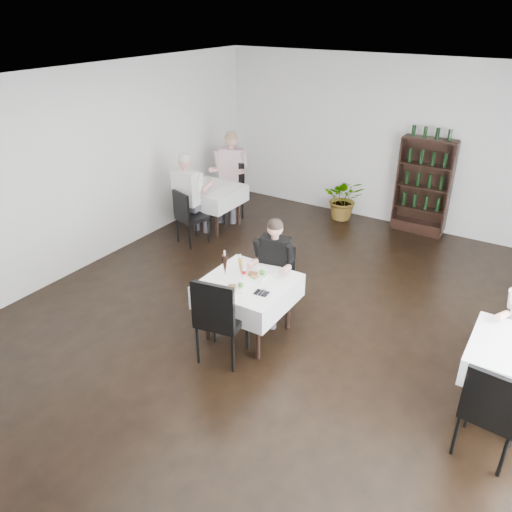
{
  "coord_description": "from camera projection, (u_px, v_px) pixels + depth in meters",
  "views": [
    {
      "loc": [
        2.55,
        -4.37,
        3.77
      ],
      "look_at": [
        -0.31,
        0.2,
        1.02
      ],
      "focal_mm": 35.0,
      "sensor_mm": 36.0,
      "label": 1
    }
  ],
  "objects": [
    {
      "name": "room_shell",
      "position": [
        270.0,
        231.0,
        5.54
      ],
      "size": [
        9.0,
        9.0,
        9.0
      ],
      "color": "black",
      "rests_on": "ground"
    },
    {
      "name": "wine_shelf",
      "position": [
        423.0,
        187.0,
        8.81
      ],
      "size": [
        0.9,
        0.28,
        1.75
      ],
      "color": "black",
      "rests_on": "ground"
    },
    {
      "name": "main_table",
      "position": [
        248.0,
        291.0,
        6.08
      ],
      "size": [
        1.03,
        1.03,
        0.77
      ],
      "color": "black",
      "rests_on": "ground"
    },
    {
      "name": "left_table",
      "position": [
        212.0,
        195.0,
        9.1
      ],
      "size": [
        0.98,
        0.98,
        0.77
      ],
      "color": "black",
      "rests_on": "ground"
    },
    {
      "name": "potted_tree",
      "position": [
        344.0,
        199.0,
        9.55
      ],
      "size": [
        0.92,
        0.86,
        0.82
      ],
      "primitive_type": "imported",
      "rotation": [
        0.0,
        0.0,
        0.37
      ],
      "color": "#265B1F",
      "rests_on": "ground"
    },
    {
      "name": "main_chair_far",
      "position": [
        279.0,
        275.0,
        6.65
      ],
      "size": [
        0.54,
        0.55,
        0.91
      ],
      "color": "black",
      "rests_on": "ground"
    },
    {
      "name": "main_chair_near",
      "position": [
        219.0,
        315.0,
        5.6
      ],
      "size": [
        0.59,
        0.6,
        1.11
      ],
      "color": "black",
      "rests_on": "ground"
    },
    {
      "name": "left_chair_far",
      "position": [
        230.0,
        186.0,
        9.52
      ],
      "size": [
        0.64,
        0.64,
        1.1
      ],
      "color": "black",
      "rests_on": "ground"
    },
    {
      "name": "left_chair_near",
      "position": [
        188.0,
        214.0,
        8.47
      ],
      "size": [
        0.56,
        0.56,
        0.97
      ],
      "color": "black",
      "rests_on": "ground"
    },
    {
      "name": "right_chair_near",
      "position": [
        491.0,
        408.0,
        4.38
      ],
      "size": [
        0.51,
        0.52,
        1.04
      ],
      "color": "black",
      "rests_on": "ground"
    },
    {
      "name": "diner_main",
      "position": [
        273.0,
        263.0,
        6.36
      ],
      "size": [
        0.57,
        0.59,
        1.38
      ],
      "color": "#3D3C44",
      "rests_on": "ground"
    },
    {
      "name": "diner_left_far",
      "position": [
        231.0,
        169.0,
        9.4
      ],
      "size": [
        0.7,
        0.75,
        1.65
      ],
      "color": "#3D3C44",
      "rests_on": "ground"
    },
    {
      "name": "diner_left_near",
      "position": [
        189.0,
        189.0,
        8.56
      ],
      "size": [
        0.6,
        0.6,
        1.55
      ],
      "color": "#3D3C44",
      "rests_on": "ground"
    },
    {
      "name": "plate_far",
      "position": [
        256.0,
        275.0,
        6.1
      ],
      "size": [
        0.3,
        0.3,
        0.08
      ],
      "color": "white",
      "rests_on": "main_table"
    },
    {
      "name": "plate_near",
      "position": [
        235.0,
        287.0,
        5.84
      ],
      "size": [
        0.3,
        0.3,
        0.07
      ],
      "color": "white",
      "rests_on": "main_table"
    },
    {
      "name": "pilsner_dark",
      "position": [
        225.0,
        265.0,
        6.07
      ],
      "size": [
        0.08,
        0.08,
        0.34
      ],
      "color": "black",
      "rests_on": "main_table"
    },
    {
      "name": "pilsner_lager",
      "position": [
        241.0,
        267.0,
        6.09
      ],
      "size": [
        0.07,
        0.07,
        0.29
      ],
      "color": "#C08631",
      "rests_on": "main_table"
    },
    {
      "name": "coke_bottle",
      "position": [
        244.0,
        271.0,
        6.05
      ],
      "size": [
        0.06,
        0.06,
        0.23
      ],
      "color": "silver",
      "rests_on": "main_table"
    },
    {
      "name": "napkin_cutlery",
      "position": [
        261.0,
        293.0,
        5.75
      ],
      "size": [
        0.17,
        0.18,
        0.02
      ],
      "color": "black",
      "rests_on": "main_table"
    }
  ]
}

